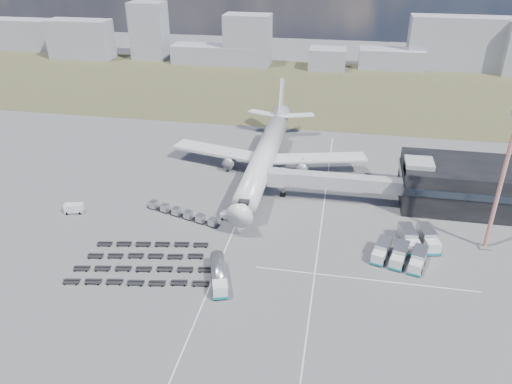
# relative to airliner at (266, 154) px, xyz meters

# --- Properties ---
(ground) EXTENTS (420.00, 420.00, 0.00)m
(ground) POSITION_rel_airliner_xyz_m (0.00, -32.38, -5.29)
(ground) COLOR #565659
(ground) RESTS_ON ground
(grass_strip) EXTENTS (420.00, 90.00, 0.01)m
(grass_strip) POSITION_rel_airliner_xyz_m (0.00, 77.62, -5.29)
(grass_strip) COLOR #444228
(grass_strip) RESTS_ON ground
(lane_markings) EXTENTS (47.12, 110.00, 0.01)m
(lane_markings) POSITION_rel_airliner_xyz_m (9.77, -29.38, -5.29)
(lane_markings) COLOR silver
(lane_markings) RESTS_ON ground
(terminal) EXTENTS (30.40, 16.40, 11.00)m
(terminal) POSITION_rel_airliner_xyz_m (47.77, -8.41, -0.04)
(terminal) COLOR black
(terminal) RESTS_ON ground
(jet_bridge) EXTENTS (30.30, 3.80, 7.05)m
(jet_bridge) POSITION_rel_airliner_xyz_m (15.90, -11.95, -0.24)
(jet_bridge) COLOR #939399
(jet_bridge) RESTS_ON ground
(airliner) EXTENTS (51.59, 64.53, 17.62)m
(airliner) POSITION_rel_airliner_xyz_m (0.00, 0.00, 0.00)
(airliner) COLOR silver
(airliner) RESTS_ON ground
(skyline) EXTENTS (315.76, 25.72, 25.89)m
(skyline) POSITION_rel_airliner_xyz_m (20.52, 118.35, 4.86)
(skyline) COLOR #9294A0
(skyline) RESTS_ON ground
(fuel_tanker) EXTENTS (5.73, 10.83, 3.40)m
(fuel_tanker) POSITION_rel_airliner_xyz_m (-0.71, -45.91, -3.59)
(fuel_tanker) COLOR silver
(fuel_tanker) RESTS_ON ground
(pushback_tug) EXTENTS (3.67, 2.55, 1.50)m
(pushback_tug) POSITION_rel_airliner_xyz_m (-4.00, -24.38, -4.54)
(pushback_tug) COLOR silver
(pushback_tug) RESTS_ON ground
(utility_van) EXTENTS (4.35, 2.72, 2.17)m
(utility_van) POSITION_rel_airliner_xyz_m (-38.37, -27.95, -4.21)
(utility_van) COLOR silver
(utility_van) RESTS_ON ground
(catering_truck) EXTENTS (3.38, 5.96, 2.58)m
(catering_truck) POSITION_rel_airliner_xyz_m (0.33, 1.85, -3.97)
(catering_truck) COLOR silver
(catering_truck) RESTS_ON ground
(service_trucks_near) EXTENTS (10.84, 9.30, 2.82)m
(service_trucks_near) POSITION_rel_airliner_xyz_m (31.37, -33.75, -3.76)
(service_trucks_near) COLOR silver
(service_trucks_near) RESTS_ON ground
(service_trucks_far) EXTENTS (7.98, 8.97, 3.14)m
(service_trucks_far) POSITION_rel_airliner_xyz_m (35.41, -27.53, -3.59)
(service_trucks_far) COLOR silver
(service_trucks_far) RESTS_ON ground
(uld_row) EXTENTS (17.97, 7.15, 1.67)m
(uld_row) POSITION_rel_airliner_xyz_m (-14.15, -25.39, -4.29)
(uld_row) COLOR black
(uld_row) RESTS_ON ground
(baggage_dollies) EXTENTS (27.51, 17.49, 0.69)m
(baggage_dollies) POSITION_rel_airliner_xyz_m (-16.12, -43.38, -4.94)
(baggage_dollies) COLOR black
(baggage_dollies) RESTS_ON ground
(floodlight_mast) EXTENTS (2.73, 2.21, 28.60)m
(floodlight_mast) POSITION_rel_airliner_xyz_m (48.46, -25.74, 9.04)
(floodlight_mast) COLOR red
(floodlight_mast) RESTS_ON ground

